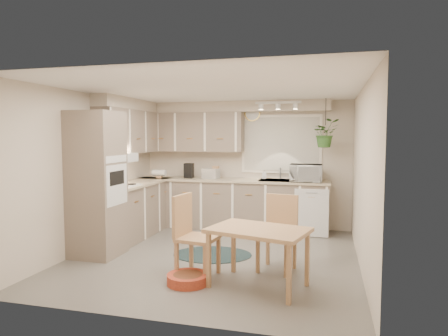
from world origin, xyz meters
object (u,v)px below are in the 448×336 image
Objects in this scene: chair_back at (277,234)px; pet_bed at (188,279)px; chair_left at (198,236)px; microwave at (306,171)px; dining_table at (258,258)px; braided_rug at (212,254)px.

pet_bed is (-0.96, -0.73, -0.43)m from chair_back.
microwave is (1.17, 2.53, 0.62)m from chair_left.
microwave reaches higher than chair_back.
chair_back reaches higher than pet_bed.
braided_rug is (-0.86, 1.07, -0.34)m from dining_table.
braided_rug is at bearing -128.44° from microwave.
dining_table is at bearing 86.15° from chair_left.
pet_bed is (-0.82, -0.12, -0.29)m from dining_table.
chair_back is at bearing 77.45° from dining_table.
chair_left is 1.04× the size of chair_back.
braided_rug is 2.33× the size of pet_bed.
dining_table is 0.82m from chair_left.
pet_bed is at bearing 2.05° from chair_left.
dining_table is at bearing 88.94° from chair_back.
chair_left is 0.88× the size of braided_rug.
chair_back is at bearing 37.44° from pet_bed.
dining_table is at bearing 8.48° from pet_bed.
microwave is at bearing 52.59° from braided_rug.
microwave is (0.38, 2.70, 0.79)m from dining_table.
chair_left reaches higher than pet_bed.
dining_table reaches higher than pet_bed.
pet_bed is at bearing -171.52° from dining_table.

